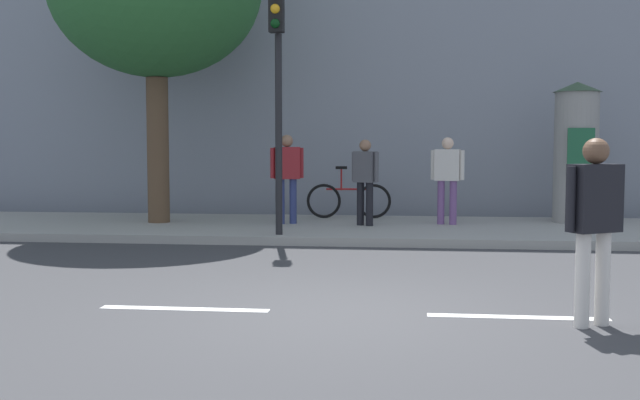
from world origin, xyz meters
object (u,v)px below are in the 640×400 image
at_px(bicycle_leaning, 349,200).
at_px(poster_column, 576,152).
at_px(traffic_light, 277,70).
at_px(pedestrian_with_bag, 448,172).
at_px(pedestrian_in_dark_shirt, 594,214).
at_px(pedestrian_near_pole, 365,176).
at_px(pedestrian_in_light_jacket, 287,171).

bearing_deg(bicycle_leaning, poster_column, -4.35).
distance_m(traffic_light, pedestrian_with_bag, 4.08).
bearing_deg(pedestrian_in_dark_shirt, traffic_light, 125.51).
bearing_deg(pedestrian_near_pole, pedestrian_in_light_jacket, 173.84).
bearing_deg(pedestrian_in_light_jacket, pedestrian_near_pole, -6.16).
distance_m(poster_column, pedestrian_in_light_jacket, 5.73).
distance_m(pedestrian_near_pole, bicycle_leaning, 1.56).
xyz_separation_m(traffic_light, bicycle_leaning, (0.98, 3.11, -2.43)).
bearing_deg(traffic_light, pedestrian_with_bag, 35.62).
xyz_separation_m(pedestrian_in_dark_shirt, pedestrian_in_light_jacket, (-4.09, 7.43, 0.11)).
bearing_deg(pedestrian_with_bag, bicycle_leaning, 153.82).
bearing_deg(pedestrian_in_light_jacket, pedestrian_with_bag, 4.53).
bearing_deg(pedestrian_in_light_jacket, bicycle_leaning, 47.63).
bearing_deg(pedestrian_with_bag, pedestrian_near_pole, -165.36).
relative_size(pedestrian_in_dark_shirt, pedestrian_in_light_jacket, 1.03).
bearing_deg(bicycle_leaning, pedestrian_in_light_jacket, -132.37).
xyz_separation_m(poster_column, pedestrian_in_dark_shirt, (-1.55, -8.31, -0.49)).
height_order(traffic_light, pedestrian_near_pole, traffic_light).
xyz_separation_m(poster_column, pedestrian_with_bag, (-2.54, -0.63, -0.39)).
distance_m(poster_column, bicycle_leaning, 4.65).
xyz_separation_m(poster_column, pedestrian_in_light_jacket, (-5.65, -0.88, -0.37)).
relative_size(poster_column, pedestrian_in_light_jacket, 1.60).
bearing_deg(poster_column, bicycle_leaning, 175.65).
height_order(traffic_light, pedestrian_in_light_jacket, traffic_light).
distance_m(traffic_light, pedestrian_in_dark_shirt, 7.07).
xyz_separation_m(traffic_light, pedestrian_in_light_jacket, (-0.13, 1.88, -1.79)).
relative_size(traffic_light, bicycle_leaning, 2.36).
height_order(pedestrian_in_light_jacket, bicycle_leaning, pedestrian_in_light_jacket).
height_order(pedestrian_near_pole, bicycle_leaning, pedestrian_near_pole).
height_order(traffic_light, pedestrian_with_bag, traffic_light).
height_order(poster_column, pedestrian_with_bag, poster_column).
height_order(pedestrian_with_bag, bicycle_leaning, pedestrian_with_bag).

